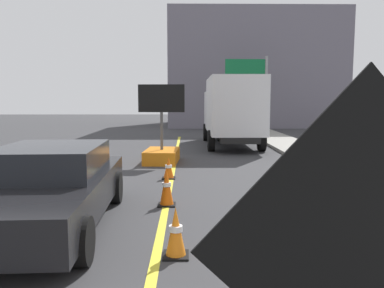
% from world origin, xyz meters
% --- Properties ---
extents(lane_center_stripe, '(0.14, 36.00, 0.01)m').
position_xyz_m(lane_center_stripe, '(0.00, 6.00, 0.00)').
color(lane_center_stripe, yellow).
rests_on(lane_center_stripe, ground).
extents(roadwork_sign, '(1.61, 0.32, 2.33)m').
position_xyz_m(roadwork_sign, '(1.25, 3.06, 1.47)').
color(roadwork_sign, '#593819').
rests_on(roadwork_sign, ground).
extents(arrow_board_trailer, '(1.60, 1.87, 2.70)m').
position_xyz_m(arrow_board_trailer, '(-0.44, 14.64, 0.48)').
color(arrow_board_trailer, orange).
rests_on(arrow_board_trailer, ground).
extents(box_truck, '(2.43, 6.76, 3.16)m').
position_xyz_m(box_truck, '(2.54, 19.42, 1.74)').
color(box_truck, black).
rests_on(box_truck, ground).
extents(pickup_car, '(2.20, 4.82, 1.38)m').
position_xyz_m(pickup_car, '(-1.92, 7.78, 0.70)').
color(pickup_car, black).
rests_on(pickup_car, ground).
extents(highway_guide_sign, '(2.79, 0.20, 5.00)m').
position_xyz_m(highway_guide_sign, '(4.84, 26.62, 3.42)').
color(highway_guide_sign, gray).
rests_on(highway_guide_sign, ground).
extents(far_building_block, '(13.90, 9.33, 9.18)m').
position_xyz_m(far_building_block, '(5.95, 35.07, 4.59)').
color(far_building_block, slate).
rests_on(far_building_block, ground).
extents(traffic_cone_mid_lane, '(0.36, 0.36, 0.70)m').
position_xyz_m(traffic_cone_mid_lane, '(0.27, 6.48, 0.35)').
color(traffic_cone_mid_lane, black).
rests_on(traffic_cone_mid_lane, ground).
extents(traffic_cone_far_lane, '(0.36, 0.36, 0.78)m').
position_xyz_m(traffic_cone_far_lane, '(0.01, 9.09, 0.38)').
color(traffic_cone_far_lane, black).
rests_on(traffic_cone_far_lane, ground).
extents(traffic_cone_curbside, '(0.36, 0.36, 0.60)m').
position_xyz_m(traffic_cone_curbside, '(-0.07, 11.83, 0.29)').
color(traffic_cone_curbside, black).
rests_on(traffic_cone_curbside, ground).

